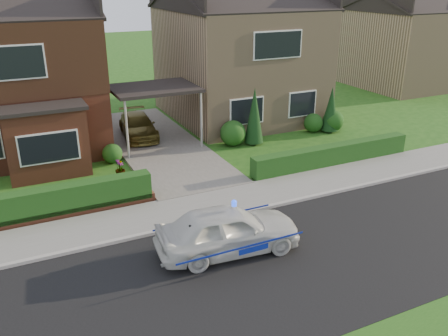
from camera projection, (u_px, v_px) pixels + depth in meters
ground at (281, 264)px, 13.09m from camera, size 120.00×120.00×0.00m
road at (281, 264)px, 13.09m from camera, size 60.00×6.00×0.02m
kerb at (232, 215)px, 15.62m from camera, size 60.00×0.16×0.12m
sidewalk at (219, 203)px, 16.50m from camera, size 60.00×2.00×0.10m
driveway at (157, 144)px, 22.27m from camera, size 3.80×12.00×0.12m
house_left at (7, 63)px, 20.97m from camera, size 7.50×9.53×7.25m
house_right at (238, 50)px, 25.73m from camera, size 7.50×8.06×7.25m
carport_link at (154, 89)px, 21.25m from camera, size 3.80×3.00×2.77m
dwarf_wall at (38, 219)px, 15.14m from camera, size 7.70×0.25×0.36m
hedge_left at (39, 222)px, 15.33m from camera, size 7.50×0.55×0.90m
hedge_right at (331, 165)px, 19.88m from camera, size 7.50×0.55×0.80m
shrub_left_mid at (74, 156)px, 19.02m from camera, size 1.32×1.32×1.32m
shrub_left_near at (112, 154)px, 20.00m from camera, size 0.84×0.84×0.84m
shrub_right_near at (233, 133)px, 22.00m from camera, size 1.20×1.20×1.20m
shrub_right_mid at (313, 123)px, 23.97m from camera, size 0.96×0.96×0.96m
shrub_right_far at (333, 121)px, 24.09m from camera, size 1.08×1.08×1.08m
conifer_a at (254, 117)px, 21.97m from camera, size 0.90×0.90×2.60m
conifer_b at (331, 111)px, 23.80m from camera, size 0.90×0.90×2.20m
neighbour_right at (404, 49)px, 33.47m from camera, size 6.50×7.00×5.20m
police_car at (228, 230)px, 13.41m from camera, size 3.78×4.25×1.56m
driveway_car at (138, 126)px, 22.91m from camera, size 1.90×3.85×1.08m
potted_plant_c at (120, 169)px, 18.56m from camera, size 0.53×0.53×0.72m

